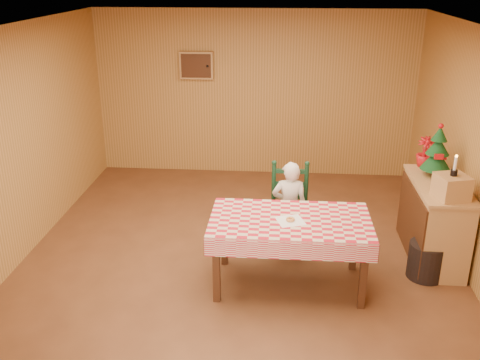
% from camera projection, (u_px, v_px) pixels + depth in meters
% --- Properties ---
extents(ground, '(6.00, 6.00, 0.00)m').
position_uv_depth(ground, '(239.00, 263.00, 6.12)').
color(ground, brown).
rests_on(ground, ground).
extents(cabin_walls, '(5.10, 6.05, 2.65)m').
position_uv_depth(cabin_walls, '(242.00, 96.00, 5.94)').
color(cabin_walls, '#B78542').
rests_on(cabin_walls, ground).
extents(dining_table, '(1.66, 0.96, 0.77)m').
position_uv_depth(dining_table, '(290.00, 226.00, 5.47)').
color(dining_table, '#452412').
rests_on(dining_table, ground).
extents(ladder_chair, '(0.44, 0.40, 1.08)m').
position_uv_depth(ladder_chair, '(289.00, 210.00, 6.27)').
color(ladder_chair, black).
rests_on(ladder_chair, ground).
extents(seated_child, '(0.41, 0.27, 1.12)m').
position_uv_depth(seated_child, '(289.00, 208.00, 6.20)').
color(seated_child, silver).
rests_on(seated_child, ground).
extents(napkin, '(0.33, 0.33, 0.00)m').
position_uv_depth(napkin, '(290.00, 221.00, 5.40)').
color(napkin, white).
rests_on(napkin, dining_table).
extents(donut, '(0.11, 0.11, 0.03)m').
position_uv_depth(donut, '(290.00, 219.00, 5.39)').
color(donut, '#D6904D').
rests_on(donut, napkin).
extents(shelf_unit, '(0.54, 1.24, 0.93)m').
position_uv_depth(shelf_unit, '(433.00, 221.00, 6.08)').
color(shelf_unit, tan).
rests_on(shelf_unit, ground).
extents(crate, '(0.37, 0.37, 0.25)m').
position_uv_depth(crate, '(452.00, 187.00, 5.49)').
color(crate, tan).
rests_on(crate, shelf_unit).
extents(christmas_tree, '(0.34, 0.34, 0.62)m').
position_uv_depth(christmas_tree, '(437.00, 152.00, 6.04)').
color(christmas_tree, '#452412').
rests_on(christmas_tree, shelf_unit).
extents(flower_arrangement, '(0.22, 0.22, 0.36)m').
position_uv_depth(flower_arrangement, '(425.00, 152.00, 6.35)').
color(flower_arrangement, '#B31016').
rests_on(flower_arrangement, shelf_unit).
extents(candle_set, '(0.07, 0.07, 0.22)m').
position_uv_depth(candle_set, '(454.00, 170.00, 5.42)').
color(candle_set, black).
rests_on(candle_set, crate).
extents(storage_bin, '(0.52, 0.52, 0.40)m').
position_uv_depth(storage_bin, '(427.00, 260.00, 5.79)').
color(storage_bin, black).
rests_on(storage_bin, ground).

